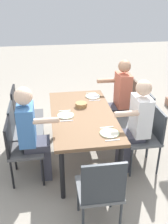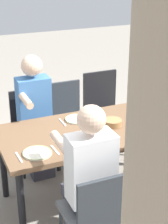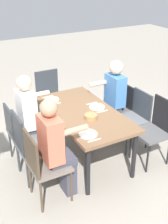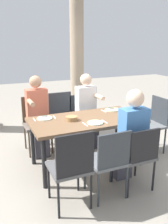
{
  "view_description": "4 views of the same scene",
  "coord_description": "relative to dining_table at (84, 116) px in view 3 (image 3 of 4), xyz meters",
  "views": [
    {
      "loc": [
        3.13,
        -0.45,
        2.35
      ],
      "look_at": [
        0.0,
        0.02,
        0.77
      ],
      "focal_mm": 41.6,
      "sensor_mm": 36.0,
      "label": 1
    },
    {
      "loc": [
        1.25,
        2.78,
        2.24
      ],
      "look_at": [
        0.02,
        -0.07,
        0.89
      ],
      "focal_mm": 59.85,
      "sensor_mm": 36.0,
      "label": 2
    },
    {
      "loc": [
        -3.17,
        1.72,
        2.58
      ],
      "look_at": [
        -0.08,
        0.04,
        0.79
      ],
      "focal_mm": 46.57,
      "sensor_mm": 36.0,
      "label": 3
    },
    {
      "loc": [
        -1.37,
        -3.03,
        1.84
      ],
      "look_at": [
        -0.0,
        0.09,
        0.82
      ],
      "focal_mm": 38.28,
      "sensor_mm": 36.0,
      "label": 4
    }
  ],
  "objects": [
    {
      "name": "chair_head_east",
      "position": [
        1.25,
        0.0,
        -0.13
      ],
      "size": [
        0.44,
        0.44,
        0.94
      ],
      "color": "#5B5E61",
      "rests_on": "ground"
    },
    {
      "name": "chair_mid_north",
      "position": [
        -0.09,
        0.85,
        -0.13
      ],
      "size": [
        0.44,
        0.44,
        0.96
      ],
      "color": "#5B5E61",
      "rests_on": "ground"
    },
    {
      "name": "chair_west_north",
      "position": [
        -0.57,
        0.85,
        -0.13
      ],
      "size": [
        0.44,
        0.44,
        0.94
      ],
      "color": "#6A6158",
      "rests_on": "ground"
    },
    {
      "name": "fork_1",
      "position": [
        -0.13,
        -0.23,
        0.08
      ],
      "size": [
        0.02,
        0.17,
        0.01
      ],
      "primitive_type": "cube",
      "rotation": [
        0.0,
        0.0,
        0.01
      ],
      "color": "silver",
      "rests_on": "dining_table"
    },
    {
      "name": "spoon_2",
      "position": [
        0.71,
        0.24,
        0.08
      ],
      "size": [
        0.02,
        0.17,
        0.01
      ],
      "primitive_type": "cube",
      "rotation": [
        0.0,
        0.0,
        0.04
      ],
      "color": "silver",
      "rests_on": "dining_table"
    },
    {
      "name": "chair_mid_south",
      "position": [
        -0.09,
        -0.84,
        -0.15
      ],
      "size": [
        0.44,
        0.44,
        0.88
      ],
      "color": "#5B5E61",
      "rests_on": "ground"
    },
    {
      "name": "spoon_0",
      "position": [
        -0.42,
        0.25,
        0.08
      ],
      "size": [
        0.03,
        0.17,
        0.01
      ],
      "primitive_type": "cube",
      "rotation": [
        0.0,
        0.0,
        -0.09
      ],
      "color": "silver",
      "rests_on": "dining_table"
    },
    {
      "name": "chair_east_south",
      "position": [
        0.31,
        -0.84,
        -0.17
      ],
      "size": [
        0.44,
        0.44,
        0.85
      ],
      "color": "#4F4F50",
      "rests_on": "ground"
    },
    {
      "name": "diner_man_white",
      "position": [
        0.31,
        -0.67,
        0.03
      ],
      "size": [
        0.35,
        0.5,
        1.29
      ],
      "color": "#3F3F4C",
      "rests_on": "ground"
    },
    {
      "name": "diner_woman_green",
      "position": [
        -0.57,
        0.67,
        0.03
      ],
      "size": [
        0.35,
        0.49,
        1.32
      ],
      "color": "#3F3F4C",
      "rests_on": "ground"
    },
    {
      "name": "plate_2",
      "position": [
        0.56,
        0.24,
        0.08
      ],
      "size": [
        0.24,
        0.24,
        0.02
      ],
      "color": "silver",
      "rests_on": "dining_table"
    },
    {
      "name": "plate_1",
      "position": [
        0.02,
        -0.23,
        0.08
      ],
      "size": [
        0.23,
        0.23,
        0.02
      ],
      "color": "white",
      "rests_on": "dining_table"
    },
    {
      "name": "diner_guest_third",
      "position": [
        0.31,
        0.65,
        0.02
      ],
      "size": [
        0.34,
        0.49,
        1.3
      ],
      "color": "#3F3F4C",
      "rests_on": "ground"
    },
    {
      "name": "fork_0",
      "position": [
        -0.72,
        0.25,
        0.08
      ],
      "size": [
        0.02,
        0.17,
        0.01
      ],
      "primitive_type": "cube",
      "rotation": [
        0.0,
        0.0,
        -0.03
      ],
      "color": "silver",
      "rests_on": "dining_table"
    },
    {
      "name": "plate_0",
      "position": [
        -0.57,
        0.25,
        0.08
      ],
      "size": [
        0.23,
        0.23,
        0.02
      ],
      "color": "white",
      "rests_on": "dining_table"
    },
    {
      "name": "chair_east_north",
      "position": [
        0.31,
        0.84,
        -0.15
      ],
      "size": [
        0.44,
        0.44,
        0.89
      ],
      "color": "#5B5E61",
      "rests_on": "ground"
    },
    {
      "name": "dining_table",
      "position": [
        0.0,
        0.0,
        0.0
      ],
      "size": [
        1.65,
        0.85,
        0.75
      ],
      "color": "brown",
      "rests_on": "ground"
    },
    {
      "name": "bread_basket",
      "position": [
        -0.23,
        0.02,
        0.1
      ],
      "size": [
        0.17,
        0.17,
        0.06
      ],
      "primitive_type": "cylinder",
      "color": "#9E7547",
      "rests_on": "dining_table"
    },
    {
      "name": "chair_west_south",
      "position": [
        -0.57,
        -0.85,
        -0.13
      ],
      "size": [
        0.44,
        0.44,
        0.95
      ],
      "color": "#4F4F50",
      "rests_on": "ground"
    },
    {
      "name": "ground_plane",
      "position": [
        0.0,
        0.0,
        -0.67
      ],
      "size": [
        16.0,
        16.0,
        0.0
      ],
      "primitive_type": "plane",
      "color": "gray"
    },
    {
      "name": "fork_2",
      "position": [
        0.41,
        0.24,
        0.08
      ],
      "size": [
        0.03,
        0.17,
        0.01
      ],
      "primitive_type": "cube",
      "rotation": [
        0.0,
        0.0,
        0.05
      ],
      "color": "silver",
      "rests_on": "dining_table"
    },
    {
      "name": "spoon_1",
      "position": [
        0.17,
        -0.23,
        0.08
      ],
      "size": [
        0.02,
        0.17,
        0.01
      ],
      "primitive_type": "cube",
      "rotation": [
        0.0,
        0.0,
        -0.0
      ],
      "color": "silver",
      "rests_on": "dining_table"
    }
  ]
}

